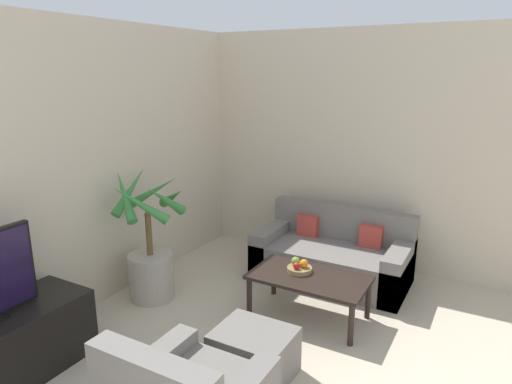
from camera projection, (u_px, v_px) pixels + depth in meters
name	position (u px, v px, depth m)	size (l,w,h in m)	color
wall_left	(24.00, 184.00, 3.70)	(0.06, 7.30, 2.70)	beige
potted_palm	(151.00, 255.00, 4.54)	(0.78, 0.79, 1.33)	#ADA393
sofa_loveseat	(333.00, 256.00, 5.02)	(1.64, 0.82, 0.76)	slate
coffee_table	(309.00, 281.00, 4.19)	(1.07, 0.59, 0.42)	black
fruit_bowl	(300.00, 269.00, 4.27)	(0.23, 0.23, 0.04)	#997A4C
apple_red	(297.00, 266.00, 4.21)	(0.06, 0.06, 0.06)	red
apple_green	(296.00, 261.00, 4.29)	(0.08, 0.08, 0.08)	olive
orange_fruit	(304.00, 264.00, 4.24)	(0.08, 0.08, 0.08)	orange
ottoman	(254.00, 353.00, 3.42)	(0.57, 0.47, 0.37)	slate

